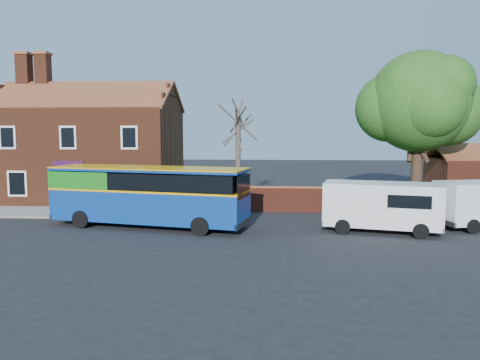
{
  "coord_description": "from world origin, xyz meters",
  "views": [
    {
      "loc": [
        5.82,
        -21.86,
        5.02
      ],
      "look_at": [
        4.21,
        5.0,
        2.19
      ],
      "focal_mm": 35.0,
      "sensor_mm": 36.0,
      "label": 1
    }
  ],
  "objects": [
    {
      "name": "shop_building",
      "position": [
        -7.02,
        11.5,
        3.41
      ],
      "size": [
        12.3,
        8.13,
        10.5
      ],
      "color": "brown",
      "rests_on": "ground"
    },
    {
      "name": "bare_tree",
      "position": [
        3.77,
        10.17,
        3.5
      ],
      "size": [
        2.56,
        3.05,
        6.83
      ],
      "color": "#4C4238",
      "rests_on": "ground"
    },
    {
      "name": "bus",
      "position": [
        -0.69,
        2.03,
        1.79
      ],
      "size": [
        10.66,
        4.79,
        3.15
      ],
      "rotation": [
        0.0,
        0.0,
        -0.22
      ],
      "color": "navy",
      "rests_on": "ground"
    },
    {
      "name": "ground",
      "position": [
        0.0,
        0.0,
        0.0
      ],
      "size": [
        120.0,
        120.0,
        0.0
      ],
      "primitive_type": "plane",
      "color": "black",
      "rests_on": "ground"
    },
    {
      "name": "van_near",
      "position": [
        11.49,
        1.46,
        1.38
      ],
      "size": [
        5.97,
        3.48,
        2.46
      ],
      "rotation": [
        0.0,
        0.0,
        -0.24
      ],
      "color": "white",
      "rests_on": "ground"
    },
    {
      "name": "kerb",
      "position": [
        -7.0,
        4.0,
        0.07
      ],
      "size": [
        18.0,
        0.15,
        0.14
      ],
      "primitive_type": "cube",
      "color": "slate",
      "rests_on": "ground"
    },
    {
      "name": "pavement",
      "position": [
        -7.0,
        5.75,
        0.06
      ],
      "size": [
        18.0,
        3.5,
        0.12
      ],
      "primitive_type": "cube",
      "color": "gray",
      "rests_on": "ground"
    },
    {
      "name": "grass_strip",
      "position": [
        13.0,
        13.0,
        0.02
      ],
      "size": [
        26.0,
        12.0,
        0.04
      ],
      "primitive_type": "cube",
      "color": "#426B28",
      "rests_on": "ground"
    },
    {
      "name": "large_tree",
      "position": [
        15.88,
        10.27,
        6.72
      ],
      "size": [
        8.42,
        6.66,
        10.27
      ],
      "color": "black",
      "rests_on": "ground"
    },
    {
      "name": "boundary_wall",
      "position": [
        13.0,
        7.0,
        0.81
      ],
      "size": [
        22.0,
        0.38,
        1.6
      ],
      "color": "maroon",
      "rests_on": "ground"
    }
  ]
}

